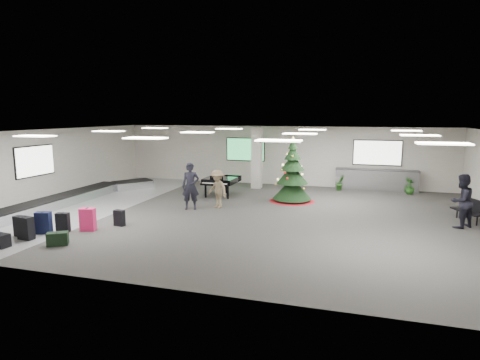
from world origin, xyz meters
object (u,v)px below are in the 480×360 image
(traveler_bench, at_px, (461,201))
(potted_plant_left, at_px, (340,183))
(pink_suitcase, at_px, (88,219))
(traveler_b, at_px, (217,189))
(christmas_tree, at_px, (292,179))
(baggage_carousel, at_px, (75,198))
(bench, at_px, (470,209))
(grand_piano, at_px, (221,180))
(service_counter, at_px, (376,180))
(traveler_a, at_px, (191,186))
(potted_plant_right, at_px, (410,187))

(traveler_bench, relative_size, potted_plant_left, 2.53)
(pink_suitcase, bearing_deg, traveler_b, 43.05)
(pink_suitcase, bearing_deg, potted_plant_left, 39.29)
(pink_suitcase, relative_size, christmas_tree, 0.27)
(baggage_carousel, distance_m, bench, 15.91)
(baggage_carousel, bearing_deg, grand_piano, 29.13)
(bench, relative_size, traveler_bench, 0.75)
(potted_plant_left, bearing_deg, service_counter, 17.98)
(pink_suitcase, xyz_separation_m, potted_plant_left, (7.72, 9.71, -0.01))
(baggage_carousel, bearing_deg, traveler_a, 2.34)
(service_counter, height_order, potted_plant_left, service_counter)
(grand_piano, relative_size, traveler_bench, 1.00)
(service_counter, distance_m, potted_plant_left, 1.86)
(traveler_bench, bearing_deg, bench, -160.12)
(grand_piano, bearing_deg, service_counter, 28.02)
(potted_plant_left, bearing_deg, christmas_tree, -121.18)
(christmas_tree, xyz_separation_m, traveler_bench, (6.18, -2.61, -0.07))
(traveler_b, bearing_deg, service_counter, 70.87)
(pink_suitcase, relative_size, potted_plant_left, 1.06)
(baggage_carousel, bearing_deg, potted_plant_right, 23.11)
(pink_suitcase, xyz_separation_m, potted_plant_right, (11.03, 9.69, -0.00))
(traveler_a, relative_size, potted_plant_right, 2.56)
(traveler_bench, bearing_deg, christmas_tree, -63.73)
(traveler_a, bearing_deg, potted_plant_right, 17.13)
(traveler_bench, distance_m, potted_plant_left, 7.22)
(baggage_carousel, distance_m, potted_plant_right, 15.65)
(bench, distance_m, traveler_bench, 1.17)
(traveler_bench, bearing_deg, baggage_carousel, -39.52)
(service_counter, xyz_separation_m, pink_suitcase, (-9.48, -10.28, -0.17))
(service_counter, distance_m, pink_suitcase, 13.99)
(baggage_carousel, height_order, traveler_bench, traveler_bench)
(grand_piano, distance_m, potted_plant_right, 9.17)
(christmas_tree, distance_m, traveler_b, 3.50)
(grand_piano, bearing_deg, bench, -9.04)
(baggage_carousel, bearing_deg, traveler_b, 7.29)
(bench, height_order, potted_plant_left, bench)
(christmas_tree, bearing_deg, service_counter, 45.58)
(service_counter, distance_m, grand_piano, 7.96)
(grand_piano, distance_m, traveler_bench, 10.02)
(christmas_tree, distance_m, grand_piano, 3.44)
(traveler_a, bearing_deg, potted_plant_left, 30.14)
(pink_suitcase, bearing_deg, grand_piano, 58.48)
(pink_suitcase, height_order, traveler_bench, traveler_bench)
(traveler_b, relative_size, traveler_bench, 0.85)
(pink_suitcase, bearing_deg, christmas_tree, 36.16)
(christmas_tree, bearing_deg, potted_plant_right, 31.21)
(grand_piano, bearing_deg, christmas_tree, -2.19)
(baggage_carousel, xyz_separation_m, service_counter, (12.84, 6.73, 0.33))
(traveler_bench, bearing_deg, service_counter, -109.52)
(potted_plant_left, bearing_deg, traveler_a, -133.49)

